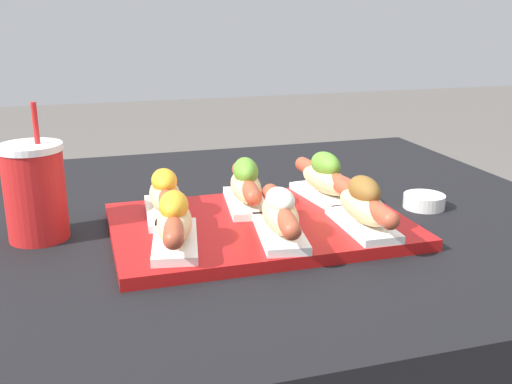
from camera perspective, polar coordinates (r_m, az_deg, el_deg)
serving_tray at (r=0.93m, az=0.36°, el=-3.23°), size 0.45×0.31×0.02m
hot_dog_0 at (r=0.83m, az=-7.78°, el=-2.76°), size 0.09×0.19×0.08m
hot_dog_1 at (r=0.85m, az=2.31°, el=-2.13°), size 0.08×0.19×0.07m
hot_dog_2 at (r=0.90m, az=10.19°, el=-1.25°), size 0.07×0.20×0.08m
hot_dog_3 at (r=0.95m, az=-8.67°, el=-0.25°), size 0.07×0.20×0.08m
hot_dog_4 at (r=0.98m, az=-0.98°, el=0.66°), size 0.08×0.19×0.08m
hot_dog_5 at (r=1.03m, az=6.60°, el=1.31°), size 0.08×0.20×0.08m
sauce_bowl at (r=1.08m, az=15.72°, el=-0.77°), size 0.07×0.07×0.02m
drink_cup at (r=0.94m, az=-20.30°, el=0.03°), size 0.09×0.09×0.21m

